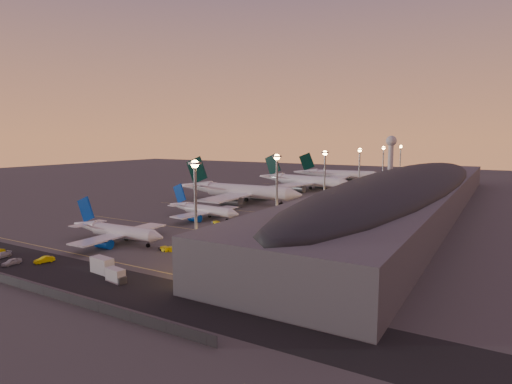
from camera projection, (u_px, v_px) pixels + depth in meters
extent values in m
plane|color=#3F3C3A|center=(187.00, 225.00, 152.45)|extent=(700.00, 700.00, 0.00)
cylinder|color=silver|center=(124.00, 232.00, 125.48)|extent=(22.55, 4.48, 3.82)
cone|color=silver|center=(158.00, 237.00, 119.24)|extent=(3.73, 3.93, 3.82)
cone|color=silver|center=(86.00, 225.00, 133.22)|extent=(10.25, 4.12, 3.82)
cube|color=silver|center=(121.00, 234.00, 126.08)|extent=(7.45, 32.36, 0.42)
cylinder|color=#08399F|center=(140.00, 234.00, 132.05)|extent=(5.15, 3.01, 2.87)
cylinder|color=#08399F|center=(104.00, 244.00, 119.75)|extent=(5.15, 3.01, 2.87)
cube|color=#08399F|center=(86.00, 209.00, 132.35)|extent=(7.02, 0.78, 8.29)
cube|color=silver|center=(88.00, 223.00, 132.56)|extent=(3.96, 11.69, 0.27)
cylinder|color=black|center=(148.00, 245.00, 121.30)|extent=(0.31, 0.31, 1.51)
cylinder|color=black|center=(148.00, 245.00, 121.33)|extent=(1.09, 0.70, 1.07)
cylinder|color=black|center=(126.00, 238.00, 129.01)|extent=(0.31, 0.31, 1.51)
cylinder|color=black|center=(126.00, 239.00, 129.04)|extent=(1.09, 0.70, 1.07)
cylinder|color=black|center=(113.00, 242.00, 124.36)|extent=(0.31, 0.31, 1.51)
cylinder|color=black|center=(113.00, 243.00, 124.39)|extent=(1.09, 0.70, 1.07)
cylinder|color=silver|center=(208.00, 210.00, 162.93)|extent=(22.30, 5.93, 3.75)
cone|color=silver|center=(234.00, 214.00, 155.42)|extent=(3.91, 4.09, 3.75)
cone|color=silver|center=(179.00, 205.00, 172.25)|extent=(10.28, 4.73, 3.75)
cube|color=silver|center=(206.00, 212.00, 163.64)|extent=(9.52, 32.07, 0.41)
cylinder|color=#08399F|center=(220.00, 213.00, 168.94)|extent=(5.23, 3.30, 2.81)
cylinder|color=#08399F|center=(195.00, 218.00, 157.82)|extent=(5.23, 3.30, 2.81)
cube|color=#08399F|center=(180.00, 193.00, 171.34)|extent=(6.89, 1.25, 8.14)
cube|color=silver|center=(181.00, 204.00, 171.47)|extent=(4.67, 11.67, 0.26)
cylinder|color=black|center=(227.00, 220.00, 157.83)|extent=(0.33, 0.33, 1.48)
cylinder|color=black|center=(227.00, 220.00, 157.86)|extent=(1.11, 0.76, 1.05)
cylinder|color=black|center=(210.00, 216.00, 166.40)|extent=(0.33, 0.33, 1.48)
cylinder|color=black|center=(210.00, 216.00, 166.43)|extent=(1.11, 0.76, 1.05)
cylinder|color=black|center=(200.00, 218.00, 162.20)|extent=(0.33, 0.33, 1.48)
cylinder|color=black|center=(200.00, 218.00, 162.23)|extent=(1.11, 0.76, 1.05)
cylinder|color=silver|center=(248.00, 191.00, 201.65)|extent=(41.98, 7.50, 6.32)
cone|color=silver|center=(295.00, 195.00, 190.01)|extent=(6.92, 6.51, 6.32)
cone|color=silver|center=(196.00, 186.00, 216.10)|extent=(19.06, 6.85, 6.32)
cube|color=silver|center=(244.00, 193.00, 202.76)|extent=(13.86, 61.44, 0.70)
cylinder|color=slate|center=(260.00, 195.00, 214.06)|extent=(9.57, 5.01, 4.74)
cylinder|color=slate|center=(231.00, 202.00, 190.71)|extent=(9.57, 5.01, 4.74)
cube|color=black|center=(197.00, 170.00, 214.61)|extent=(12.49, 1.30, 14.03)
cube|color=silver|center=(199.00, 185.00, 214.88)|extent=(7.36, 22.19, 0.44)
cylinder|color=black|center=(281.00, 203.00, 193.79)|extent=(0.52, 0.52, 2.53)
cylinder|color=black|center=(281.00, 204.00, 193.84)|extent=(1.80, 1.16, 1.77)
cylinder|color=black|center=(246.00, 199.00, 207.67)|extent=(0.52, 0.52, 2.53)
cylinder|color=black|center=(246.00, 200.00, 207.72)|extent=(1.80, 1.16, 1.77)
cylinder|color=black|center=(237.00, 201.00, 199.99)|extent=(0.52, 0.52, 2.53)
cylinder|color=black|center=(237.00, 202.00, 200.03)|extent=(1.80, 1.16, 1.77)
cylinder|color=silver|center=(311.00, 181.00, 250.75)|extent=(40.96, 12.73, 6.13)
cone|color=silver|center=(347.00, 184.00, 235.74)|extent=(7.45, 7.12, 6.13)
cone|color=silver|center=(272.00, 177.00, 269.40)|extent=(19.05, 9.06, 6.13)
cube|color=silver|center=(308.00, 183.00, 252.13)|extent=(21.37, 60.34, 0.67)
cylinder|color=slate|center=(322.00, 184.00, 261.45)|extent=(9.78, 6.04, 4.59)
cylinder|color=slate|center=(297.00, 188.00, 241.67)|extent=(9.78, 6.04, 4.59)
cube|color=black|center=(273.00, 164.00, 267.81)|extent=(12.07, 2.90, 13.59)
cube|color=silver|center=(274.00, 176.00, 267.87)|extent=(9.96, 22.10, 0.43)
cylinder|color=black|center=(337.00, 191.00, 240.44)|extent=(0.56, 0.56, 2.45)
cylinder|color=black|center=(337.00, 191.00, 240.48)|extent=(1.87, 1.34, 1.72)
cylinder|color=black|center=(310.00, 187.00, 256.63)|extent=(0.56, 0.56, 2.45)
cylinder|color=black|center=(310.00, 188.00, 256.68)|extent=(1.87, 1.34, 1.72)
cylinder|color=black|center=(302.00, 189.00, 250.12)|extent=(0.56, 0.56, 2.45)
cylinder|color=black|center=(302.00, 189.00, 250.16)|extent=(1.87, 1.34, 1.72)
cylinder|color=silver|center=(345.00, 175.00, 297.18)|extent=(39.54, 10.90, 5.91)
cone|color=silver|center=(378.00, 176.00, 288.33)|extent=(7.02, 6.68, 5.91)
cone|color=silver|center=(306.00, 172.00, 308.14)|extent=(18.27, 8.14, 5.91)
cube|color=silver|center=(342.00, 176.00, 298.04)|extent=(18.61, 58.15, 0.65)
cylinder|color=slate|center=(347.00, 177.00, 309.28)|extent=(9.33, 5.53, 4.43)
cylinder|color=slate|center=(340.00, 180.00, 286.34)|extent=(9.33, 5.53, 4.43)
cube|color=black|center=(307.00, 162.00, 306.83)|extent=(11.68, 2.38, 13.12)
cube|color=silver|center=(308.00, 171.00, 307.19)|extent=(8.90, 21.22, 0.41)
cylinder|color=black|center=(369.00, 181.00, 291.30)|extent=(0.53, 0.53, 2.37)
cylinder|color=black|center=(369.00, 182.00, 291.35)|extent=(1.78, 1.24, 1.66)
cylinder|color=black|center=(341.00, 180.00, 302.71)|extent=(0.53, 0.53, 2.37)
cylinder|color=black|center=(341.00, 180.00, 302.75)|extent=(1.78, 1.24, 1.66)
cylinder|color=black|center=(339.00, 181.00, 295.15)|extent=(0.53, 0.53, 2.37)
cylinder|color=black|center=(339.00, 181.00, 295.20)|extent=(1.78, 1.24, 1.66)
cube|color=#4F5054|center=(410.00, 196.00, 182.40)|extent=(40.00, 255.00, 12.00)
ellipsoid|color=black|center=(410.00, 182.00, 181.63)|extent=(39.00, 253.00, 10.92)
cube|color=#F8AB56|center=(363.00, 195.00, 192.70)|extent=(0.40, 244.80, 8.00)
cube|color=slate|center=(215.00, 242.00, 109.12)|extent=(16.00, 3.20, 3.00)
cylinder|color=gray|center=(190.00, 247.00, 113.44)|extent=(0.70, 0.70, 4.40)
cube|color=slate|center=(285.00, 217.00, 143.29)|extent=(16.00, 3.20, 3.00)
cylinder|color=gray|center=(264.00, 221.00, 147.62)|extent=(0.70, 0.70, 4.40)
cube|color=slate|center=(333.00, 200.00, 181.74)|extent=(16.00, 3.20, 3.00)
cylinder|color=gray|center=(315.00, 204.00, 186.06)|extent=(0.70, 0.70, 4.40)
cube|color=slate|center=(370.00, 187.00, 230.44)|extent=(16.00, 3.20, 3.00)
cylinder|color=gray|center=(355.00, 190.00, 234.77)|extent=(0.70, 0.70, 4.40)
cube|color=slate|center=(394.00, 178.00, 278.29)|extent=(16.00, 3.20, 3.00)
cylinder|color=gray|center=(382.00, 181.00, 282.61)|extent=(0.70, 0.70, 4.40)
cylinder|color=gray|center=(196.00, 218.00, 98.55)|extent=(0.70, 0.70, 25.00)
cube|color=gray|center=(195.00, 163.00, 96.94)|extent=(2.20, 2.20, 0.50)
sphere|color=#F3AD5B|center=(195.00, 164.00, 96.96)|extent=(1.80, 1.80, 1.80)
cylinder|color=gray|center=(277.00, 197.00, 132.73)|extent=(0.70, 0.70, 25.00)
cube|color=gray|center=(277.00, 156.00, 131.11)|extent=(2.20, 2.20, 0.50)
sphere|color=#F3AD5B|center=(277.00, 157.00, 131.14)|extent=(1.80, 1.80, 1.80)
cylinder|color=gray|center=(324.00, 185.00, 166.90)|extent=(0.70, 0.70, 25.00)
cube|color=gray|center=(325.00, 152.00, 165.29)|extent=(2.20, 2.20, 0.50)
sphere|color=#F3AD5B|center=(325.00, 153.00, 165.31)|extent=(1.80, 1.80, 1.80)
cylinder|color=gray|center=(359.00, 176.00, 205.35)|extent=(0.70, 0.70, 25.00)
cube|color=gray|center=(360.00, 150.00, 203.74)|extent=(2.20, 2.20, 0.50)
sphere|color=#F3AD5B|center=(360.00, 150.00, 203.76)|extent=(1.80, 1.80, 1.80)
cylinder|color=gray|center=(383.00, 170.00, 243.80)|extent=(0.70, 0.70, 25.00)
cube|color=gray|center=(384.00, 148.00, 242.18)|extent=(2.20, 2.20, 0.50)
sphere|color=#F3AD5B|center=(384.00, 148.00, 242.21)|extent=(1.80, 1.80, 1.80)
cylinder|color=gray|center=(400.00, 166.00, 282.25)|extent=(0.70, 0.70, 25.00)
cube|color=gray|center=(401.00, 146.00, 280.63)|extent=(2.20, 2.20, 0.50)
sphere|color=#F3AD5B|center=(401.00, 147.00, 280.66)|extent=(1.80, 1.80, 1.80)
cylinder|color=silver|center=(391.00, 158.00, 367.91)|extent=(4.40, 4.40, 26.00)
sphere|color=silver|center=(391.00, 141.00, 366.00)|extent=(9.00, 9.00, 9.00)
cube|color=black|center=(40.00, 265.00, 104.61)|extent=(260.00, 16.00, 0.01)
cube|color=#D8C659|center=(78.00, 254.00, 114.00)|extent=(90.00, 0.36, 0.00)
cube|color=#D8C659|center=(178.00, 227.00, 148.18)|extent=(90.00, 0.36, 0.00)
cube|color=#D8C659|center=(240.00, 210.00, 182.36)|extent=(90.00, 0.36, 0.00)
cube|color=#D8C659|center=(287.00, 198.00, 220.80)|extent=(90.00, 0.36, 0.00)
cube|color=#D8C659|center=(326.00, 187.00, 267.80)|extent=(90.00, 0.36, 0.00)
cylinder|color=#2D2D30|center=(20.00, 284.00, 88.18)|extent=(0.12, 0.12, 2.00)
cylinder|color=#2D2D30|center=(44.00, 291.00, 84.15)|extent=(0.12, 0.12, 2.00)
cylinder|color=#2D2D30|center=(70.00, 299.00, 80.12)|extent=(0.12, 0.12, 2.00)
cylinder|color=#2D2D30|center=(98.00, 307.00, 76.09)|extent=(0.12, 0.12, 2.00)
cylinder|color=#2D2D30|center=(130.00, 317.00, 72.06)|extent=(0.12, 0.12, 2.00)
cylinder|color=#2D2D30|center=(166.00, 327.00, 68.03)|extent=(0.12, 0.12, 2.00)
cylinder|color=#2D2D30|center=(206.00, 339.00, 64.00)|extent=(0.12, 0.12, 2.00)
cube|color=#E2D205|center=(165.00, 249.00, 117.28)|extent=(2.91, 2.25, 1.18)
cube|color=slate|center=(161.00, 248.00, 118.68)|extent=(1.83, 1.75, 0.86)
cylinder|color=black|center=(170.00, 250.00, 117.18)|extent=(0.51, 0.31, 0.47)
cylinder|color=black|center=(165.00, 251.00, 116.08)|extent=(0.51, 0.31, 0.47)
cylinder|color=black|center=(166.00, 249.00, 118.56)|extent=(0.51, 0.31, 0.47)
cylinder|color=black|center=(161.00, 250.00, 117.46)|extent=(0.51, 0.31, 0.47)
cube|color=#E2D205|center=(172.00, 249.00, 116.99)|extent=(2.85, 2.12, 1.18)
cube|color=slate|center=(166.00, 249.00, 117.61)|extent=(1.76, 1.68, 0.86)
cylinder|color=black|center=(177.00, 250.00, 117.49)|extent=(0.50, 0.29, 0.47)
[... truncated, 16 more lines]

